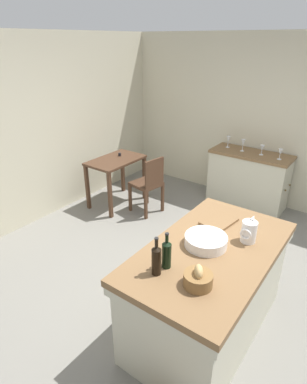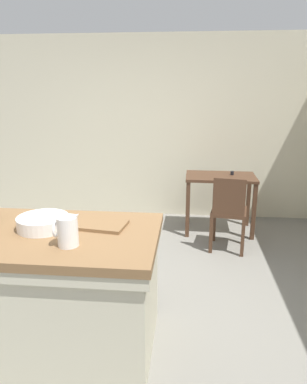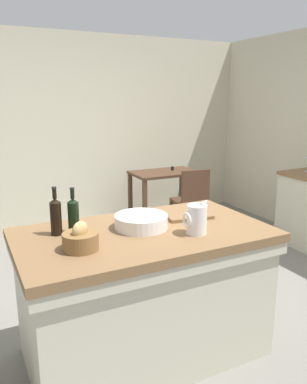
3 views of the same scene
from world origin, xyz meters
name	(u,v)px [view 3 (image 3 of 3)]	position (x,y,z in m)	size (l,w,h in m)	color
ground_plane	(163,307)	(0.00, 0.00, 0.00)	(6.76, 6.76, 0.00)	slate
wall_back	(75,132)	(0.00, 2.60, 1.30)	(5.32, 0.12, 2.60)	beige
island_table	(145,289)	(-0.40, -0.47, 0.49)	(1.66, 0.94, 0.91)	brown
writing_desk	(165,181)	(1.05, 1.93, 0.64)	(0.91, 0.57, 0.82)	#472D1E
wooden_chair	(191,201)	(1.10, 1.32, 0.50)	(0.46, 0.46, 0.91)	#472D1E
pitcher	(197,219)	(-0.12, -0.67, 1.01)	(0.17, 0.13, 0.23)	white
wash_bowl	(141,221)	(-0.39, -0.41, 0.96)	(0.36, 0.36, 0.09)	white
bread_basket	(81,240)	(-0.86, -0.59, 0.97)	(0.21, 0.21, 0.17)	brown
cutting_board	(187,215)	(0.02, -0.33, 0.92)	(0.33, 0.24, 0.02)	brown
wine_bottle_dark	(73,215)	(-0.82, -0.30, 1.03)	(0.07, 0.07, 0.30)	black
wine_bottle_amber	(56,216)	(-0.93, -0.28, 1.04)	(0.07, 0.07, 0.31)	black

